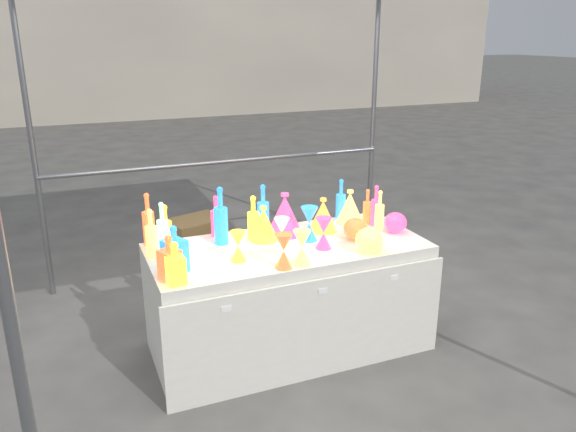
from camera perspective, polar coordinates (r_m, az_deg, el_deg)
name	(u,v)px	position (r m, az deg, el deg)	size (l,w,h in m)	color
ground	(288,345)	(4.01, 0.00, -13.02)	(80.00, 80.00, 0.00)	slate
display_table	(289,297)	(3.82, 0.05, -8.28)	(1.84, 0.83, 0.75)	silver
cardboard_box_closed	(196,237)	(5.50, -9.29, -2.14)	(0.51, 0.37, 0.37)	#A37C49
cardboard_box_flat	(280,243)	(5.73, -0.80, -2.71)	(0.69, 0.49, 0.06)	#A37C49
bottle_0	(166,227)	(3.63, -12.32, -1.13)	(0.08, 0.08, 0.30)	#EF4516
bottle_1	(221,216)	(3.66, -6.85, 0.04)	(0.09, 0.09, 0.39)	#167A2B
bottle_2	(148,219)	(3.73, -14.01, -0.32)	(0.08, 0.08, 0.35)	orange
bottle_3	(216,216)	(3.82, -7.32, 0.02)	(0.07, 0.07, 0.29)	#1F40B7
bottle_4	(151,233)	(3.54, -13.73, -1.68)	(0.07, 0.07, 0.31)	#148272
bottle_5	(163,227)	(3.60, -12.62, -1.11)	(0.07, 0.07, 0.33)	#D22AA0
bottle_6	(253,218)	(3.72, -3.54, -0.21)	(0.08, 0.08, 0.31)	#EF4516
bottle_7	(263,209)	(3.84, -2.54, 0.71)	(0.08, 0.08, 0.35)	#167A2B
decanter_0	(175,263)	(3.14, -11.38, -4.70)	(0.10, 0.10, 0.25)	#EF4516
decanter_1	(169,257)	(3.21, -11.95, -4.10)	(0.10, 0.10, 0.26)	orange
decanter_2	(174,249)	(3.29, -11.46, -3.28)	(0.12, 0.12, 0.28)	#167A2B
hourglass_0	(284,251)	(3.29, -0.44, -3.59)	(0.11, 0.11, 0.21)	orange
hourglass_1	(324,233)	(3.59, 3.64, -1.74)	(0.10, 0.10, 0.21)	#1F40B7
hourglass_2	(302,248)	(3.34, 1.43, -3.22)	(0.11, 0.11, 0.21)	#148272
hourglass_3	(282,233)	(3.60, -0.64, -1.72)	(0.10, 0.10, 0.20)	#D22AA0
hourglass_4	(238,246)	(3.41, -5.09, -3.08)	(0.09, 0.09, 0.19)	#EF4516
hourglass_5	(309,224)	(3.72, 2.17, -0.78)	(0.12, 0.12, 0.23)	#167A2B
globe_0	(371,242)	(3.58, 8.43, -2.66)	(0.16, 0.16, 0.12)	#EF4516
globe_1	(369,241)	(3.57, 8.25, -2.57)	(0.18, 0.18, 0.14)	#148272
globe_2	(355,230)	(3.78, 6.84, -1.40)	(0.16, 0.16, 0.13)	orange
globe_3	(395,224)	(3.95, 10.84, -0.77)	(0.16, 0.16, 0.13)	#1F40B7
lampshade_0	(264,223)	(3.73, -2.50, -0.73)	(0.20, 0.20, 0.24)	yellow
lampshade_1	(323,215)	(3.90, 3.58, 0.15)	(0.20, 0.20, 0.24)	yellow
lampshade_2	(285,214)	(3.83, -0.32, 0.24)	(0.25, 0.25, 0.29)	#1F40B7
lampshade_3	(350,206)	(4.09, 6.29, 0.99)	(0.21, 0.21, 0.24)	#148272
bottle_8	(341,200)	(4.10, 5.39, 1.59)	(0.07, 0.07, 0.32)	#167A2B
bottle_9	(367,207)	(4.08, 8.05, 0.95)	(0.06, 0.06, 0.26)	orange
bottle_10	(376,205)	(4.05, 8.91, 1.08)	(0.07, 0.07, 0.30)	#1F40B7
bottle_11	(380,210)	(3.96, 9.29, 0.59)	(0.06, 0.06, 0.29)	#148272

